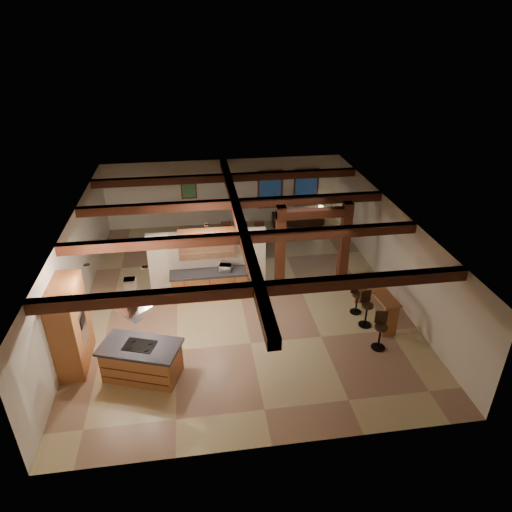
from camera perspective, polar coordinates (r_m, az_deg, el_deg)
The scene contains 23 objects.
ground at distance 15.16m, azimuth -1.94°, elevation -5.01°, with size 12.00×12.00×0.00m, color #C7B784.
room_walls at distance 14.27m, azimuth -2.06°, elevation 1.00°, with size 12.00×12.00×12.00m.
ceiling_beams at distance 13.85m, azimuth -2.12°, elevation 4.61°, with size 10.00×12.00×0.28m.
timber_posts at distance 15.15m, azimuth 7.18°, elevation 2.40°, with size 2.50×0.30×2.90m.
partition_wall at distance 14.97m, azimuth -6.03°, elevation -0.72°, with size 3.80×0.18×2.20m, color beige.
pantry_cabinet at distance 12.72m, azimuth -22.18°, elevation -8.09°, with size 0.67×1.60×2.40m.
back_counter at distance 14.94m, azimuth -5.84°, elevation -3.53°, with size 2.50×0.66×0.94m.
upper_display_cabinet at distance 14.45m, azimuth -6.14°, elevation 1.53°, with size 1.80×0.36×0.95m.
range_hood at distance 11.42m, azimuth -14.84°, elevation -7.61°, with size 1.10×1.10×1.40m.
back_windows at distance 20.19m, azimuth 4.04°, elevation 8.40°, with size 2.70×0.07×1.70m.
framed_art at distance 19.70m, azimuth -8.40°, elevation 8.28°, with size 0.65×0.05×0.85m.
recessed_cans at distance 12.05m, azimuth -13.15°, elevation 0.66°, with size 3.16×2.46×0.03m.
kitchen_island at distance 12.20m, azimuth -14.09°, elevation -12.54°, with size 2.21×1.65×0.98m.
dining_table at distance 17.72m, azimuth -1.65°, elevation 1.41°, with size 1.85×1.03×0.65m, color #381E0E.
sofa at distance 20.29m, azimuth 5.11°, elevation 4.87°, with size 2.16×0.84×0.63m, color black.
microwave at distance 14.68m, azimuth -3.83°, elevation -1.48°, with size 0.39×0.26×0.21m, color silver.
bar_counter at distance 14.21m, azimuth 14.80°, elevation -5.13°, with size 0.69×2.04×1.05m.
side_table at distance 20.48m, azimuth 8.02°, elevation 4.72°, with size 0.40×0.40×0.49m, color #411810.
table_lamp at distance 20.30m, azimuth 8.11°, elevation 5.96°, with size 0.28×0.28×0.33m.
bar_stool_a at distance 13.14m, azimuth 15.26°, elevation -8.98°, with size 0.40×0.41×1.12m.
bar_stool_b at distance 13.92m, azimuth 13.61°, elevation -6.42°, with size 0.39×0.40×1.12m.
bar_stool_c at distance 14.45m, azimuth 12.43°, elevation -5.11°, with size 0.38×0.39×1.02m.
dining_chairs at distance 17.61m, azimuth -1.66°, elevation 2.10°, with size 1.88×1.88×1.11m.
Camera 1 is at (-1.32, -12.64, 8.26)m, focal length 32.00 mm.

